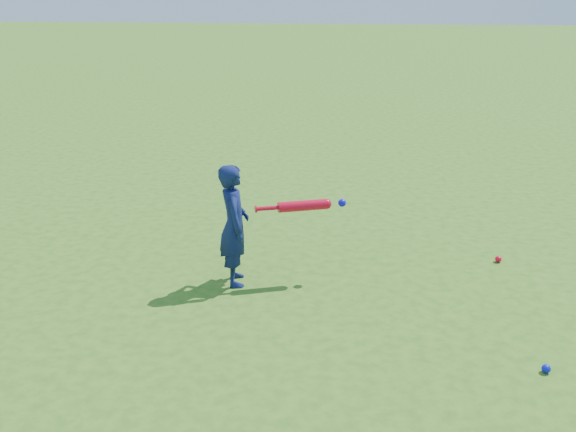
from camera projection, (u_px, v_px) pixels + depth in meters
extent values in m
plane|color=#316518|center=(207.00, 281.00, 6.01)|extent=(80.00, 80.00, 0.00)
imported|color=#0F194A|center=(234.00, 225.00, 5.80)|extent=(0.36, 0.47, 1.13)
sphere|color=red|center=(498.00, 259.00, 6.40)|extent=(0.07, 0.07, 0.07)
sphere|color=#0B15C5|center=(546.00, 369.00, 4.59)|extent=(0.07, 0.07, 0.07)
cylinder|color=red|center=(256.00, 209.00, 5.73)|extent=(0.04, 0.07, 0.06)
cylinder|color=red|center=(268.00, 208.00, 5.75)|extent=(0.22, 0.11, 0.04)
cylinder|color=red|center=(302.00, 206.00, 5.82)|extent=(0.46, 0.24, 0.10)
sphere|color=red|center=(326.00, 204.00, 5.87)|extent=(0.10, 0.10, 0.10)
sphere|color=#100CDA|center=(342.00, 203.00, 5.90)|extent=(0.08, 0.08, 0.08)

